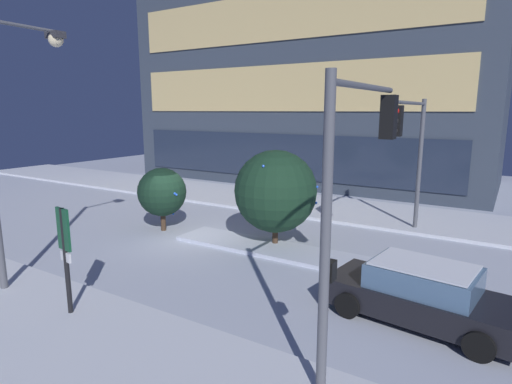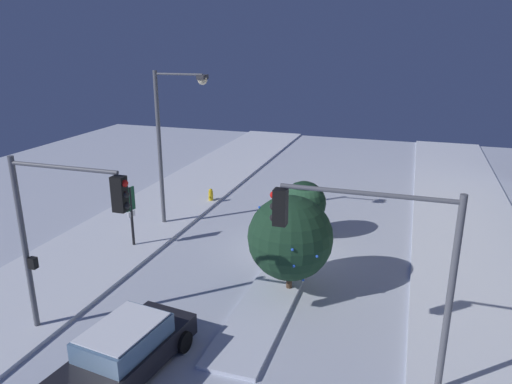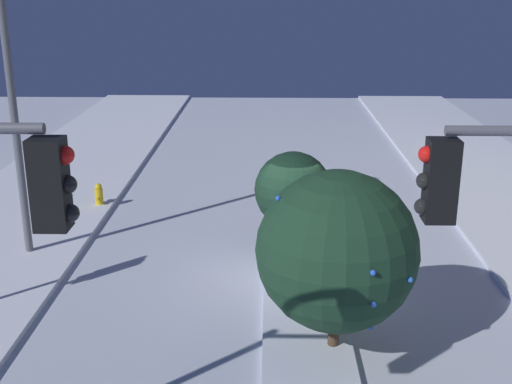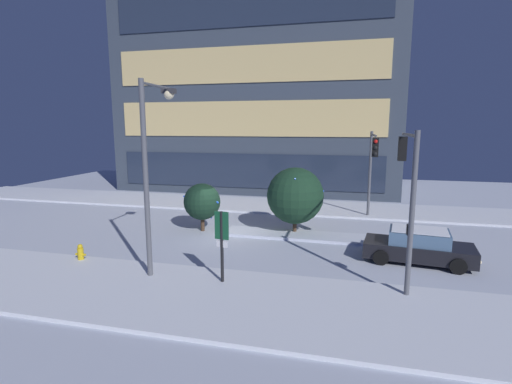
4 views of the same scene
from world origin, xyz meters
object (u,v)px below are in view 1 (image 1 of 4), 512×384
Objects in this scene: parking_info_sign at (65,249)px; street_lamp_arched at (10,117)px; traffic_light_corner_near_right at (357,173)px; traffic_light_corner_far_right at (411,142)px; decorated_tree_median at (276,191)px; decorated_tree_left_of_median at (162,192)px; car_near at (422,294)px.

street_lamp_arched is at bearing 86.24° from parking_info_sign.
traffic_light_corner_near_right is 8.86m from traffic_light_corner_far_right.
decorated_tree_median is (-4.12, -3.15, -1.80)m from traffic_light_corner_far_right.
street_lamp_arched is 2.78× the size of decorated_tree_left_of_median.
parking_info_sign is 0.76× the size of decorated_tree_median.
car_near is 7.37m from traffic_light_corner_far_right.
street_lamp_arched is 2.05× the size of decorated_tree_median.
street_lamp_arched reaches higher than decorated_tree_left_of_median.
traffic_light_corner_near_right is at bearing -64.99° from parking_info_sign.
parking_info_sign is 1.04× the size of decorated_tree_left_of_median.
car_near is 11.97m from street_lamp_arched.
traffic_light_corner_far_right is (-0.84, 8.82, -0.01)m from traffic_light_corner_near_right.
decorated_tree_left_of_median is at bearing 3.18° from street_lamp_arched.
traffic_light_corner_far_right is at bearing 5.41° from traffic_light_corner_near_right.
decorated_tree_median is at bearing -35.43° from street_lamp_arched.
street_lamp_arched is at bearing 97.96° from traffic_light_corner_near_right.
car_near is at bearing 15.77° from traffic_light_corner_far_right.
traffic_light_corner_far_right is 0.73× the size of street_lamp_arched.
car_near is 4.18m from traffic_light_corner_near_right.
decorated_tree_median is (-4.95, 5.67, -1.81)m from traffic_light_corner_near_right.
car_near is 0.63× the size of street_lamp_arched.
parking_info_sign reaches higher than decorated_tree_left_of_median.
street_lamp_arched reaches higher than traffic_light_corner_near_right.
traffic_light_corner_near_right is at bearing -104.26° from car_near.
street_lamp_arched is 8.85m from decorated_tree_median.
street_lamp_arched reaches higher than car_near.
traffic_light_corner_far_right is at bearing -19.73° from parking_info_sign.
traffic_light_corner_far_right is 13.44m from street_lamp_arched.
street_lamp_arched is (-9.57, -1.34, 1.00)m from traffic_light_corner_near_right.
street_lamp_arched is (-8.74, -10.16, 1.01)m from traffic_light_corner_far_right.
parking_info_sign is (2.99, -0.64, -3.15)m from street_lamp_arched.
street_lamp_arched is at bearing -153.03° from car_near.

